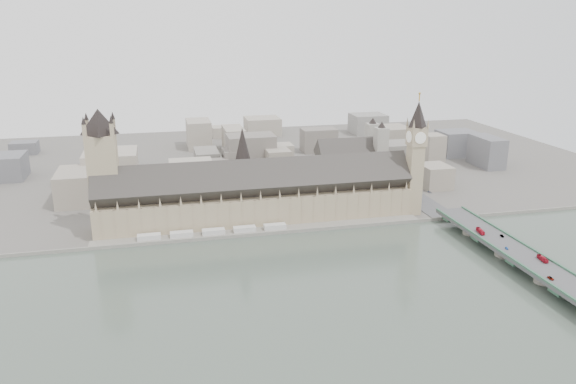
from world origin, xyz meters
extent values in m
plane|color=#595651|center=(0.00, 0.00, 0.00)|extent=(900.00, 900.00, 0.00)
plane|color=#485549|center=(0.00, -165.00, 0.00)|extent=(600.00, 600.00, 0.00)
cube|color=slate|center=(0.00, -15.00, 1.50)|extent=(600.00, 1.50, 3.00)
cube|color=slate|center=(0.00, -7.50, 1.00)|extent=(270.00, 15.00, 2.00)
cube|color=silver|center=(-90.00, -7.00, 4.00)|extent=(18.00, 7.00, 4.00)
cube|color=silver|center=(-65.00, -7.00, 4.00)|extent=(18.00, 7.00, 4.00)
cube|color=silver|center=(-40.00, -7.00, 4.00)|extent=(18.00, 7.00, 4.00)
cube|color=silver|center=(-15.00, -7.00, 4.00)|extent=(18.00, 7.00, 4.00)
cube|color=silver|center=(10.00, -7.00, 4.00)|extent=(18.00, 7.00, 4.00)
cube|color=tan|center=(0.00, 20.00, 12.50)|extent=(265.00, 40.00, 25.00)
cube|color=#32302C|center=(0.00, 20.00, 35.08)|extent=(265.00, 40.73, 40.73)
cube|color=tan|center=(138.00, 8.00, 31.00)|extent=(12.00, 12.00, 62.00)
cube|color=gray|center=(138.00, 8.00, 70.00)|extent=(14.00, 14.00, 16.00)
cylinder|color=white|center=(145.20, 8.00, 70.00)|extent=(0.60, 10.00, 10.00)
cylinder|color=white|center=(130.80, 8.00, 70.00)|extent=(0.60, 10.00, 10.00)
cylinder|color=white|center=(138.00, 15.20, 70.00)|extent=(10.00, 0.60, 10.00)
cylinder|color=white|center=(138.00, 0.80, 70.00)|extent=(10.00, 0.60, 10.00)
cone|color=black|center=(138.00, 8.00, 89.00)|extent=(17.00, 17.00, 22.00)
cylinder|color=gold|center=(138.00, 8.00, 103.00)|extent=(1.00, 1.00, 6.00)
sphere|color=gold|center=(138.00, 8.00, 106.50)|extent=(2.00, 2.00, 2.00)
cone|color=gray|center=(144.50, 14.50, 82.00)|extent=(2.40, 2.40, 8.00)
cone|color=gray|center=(131.50, 14.50, 82.00)|extent=(2.40, 2.40, 8.00)
cone|color=gray|center=(144.50, 1.50, 82.00)|extent=(2.40, 2.40, 8.00)
cone|color=gray|center=(131.50, 1.50, 82.00)|extent=(2.40, 2.40, 8.00)
cube|color=tan|center=(-122.00, 26.00, 40.00)|extent=(23.00, 23.00, 80.00)
cone|color=black|center=(-122.00, 26.00, 90.00)|extent=(30.00, 30.00, 20.00)
cylinder|color=gray|center=(-10.00, 26.00, 43.00)|extent=(12.00, 12.00, 20.00)
cone|color=black|center=(-10.00, 26.00, 67.00)|extent=(13.00, 13.00, 28.00)
cube|color=#474749|center=(162.00, -87.50, 5.12)|extent=(25.00, 325.00, 10.25)
cube|color=gray|center=(105.00, 95.00, 17.00)|extent=(60.00, 28.00, 34.00)
cube|color=#32302C|center=(105.00, 95.00, 39.00)|extent=(60.00, 28.28, 28.28)
cube|color=gray|center=(137.00, 107.00, 32.00)|extent=(12.00, 12.00, 64.00)
cube|color=gray|center=(137.00, 83.00, 32.00)|extent=(12.00, 12.00, 64.00)
imported|color=red|center=(155.89, -72.79, 11.85)|extent=(4.70, 11.77, 3.19)
imported|color=#A61425|center=(168.43, -128.55, 11.75)|extent=(3.78, 11.00, 3.00)
imported|color=#194CA7|center=(157.02, -105.16, 10.91)|extent=(2.77, 4.18, 1.32)
imported|color=gray|center=(167.52, -83.36, 10.98)|extent=(2.43, 4.63, 1.45)
imported|color=gray|center=(155.17, -154.36, 10.94)|extent=(2.63, 5.12, 1.38)
imported|color=gray|center=(166.55, 31.42, 10.98)|extent=(3.15, 5.37, 1.46)
camera|label=1|loc=(-77.69, -427.28, 165.02)|focal=35.00mm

